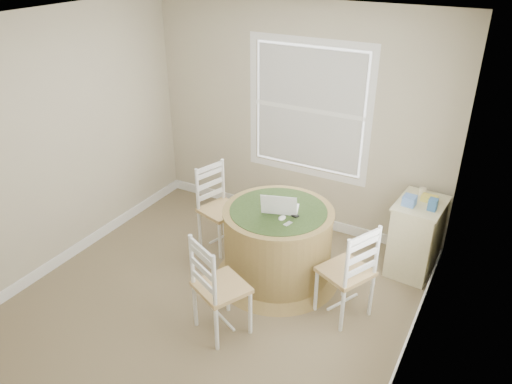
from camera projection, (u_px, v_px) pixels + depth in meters
The scene contains 14 objects.
room at pixel (235, 178), 4.31m from camera, with size 3.64×3.64×2.64m.
round_table at pixel (278, 241), 5.02m from camera, with size 1.28×1.28×0.79m.
chair_left at pixel (221, 210), 5.50m from camera, with size 0.42×0.40×0.95m, color white, non-canonical shape.
chair_near at pixel (222, 287), 4.30m from camera, with size 0.42×0.40×0.95m, color white, non-canonical shape.
chair_right at pixel (346, 271), 4.50m from camera, with size 0.42×0.40×0.95m, color white, non-canonical shape.
laptop at pixel (280, 208), 4.83m from camera, with size 0.42×0.39×0.24m.
mouse at pixel (282, 218), 4.70m from camera, with size 0.06×0.10×0.03m, color white.
phone at pixel (288, 224), 4.62m from camera, with size 0.04×0.09×0.02m, color #B7BABF.
keys at pixel (295, 216), 4.74m from camera, with size 0.06×0.05×0.03m, color black.
corner_chest at pixel (415, 237), 5.14m from camera, with size 0.49×0.64×0.80m.
tissue_box at pixel (409, 201), 4.88m from camera, with size 0.12×0.12×0.10m, color #618EDE.
box_yellow at pixel (430, 198), 4.97m from camera, with size 0.15×0.10×0.06m, color #EEDC54.
box_blue at pixel (433, 205), 4.79m from camera, with size 0.08×0.08×0.12m, color #386CA9.
cup_cream at pixel (422, 192), 5.06m from camera, with size 0.07×0.07×0.09m, color beige.
Camera 1 is at (2.19, -3.16, 3.18)m, focal length 35.00 mm.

